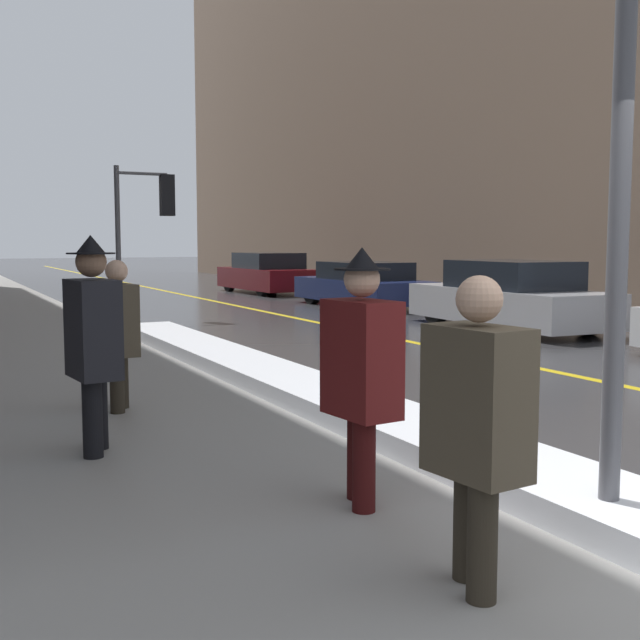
# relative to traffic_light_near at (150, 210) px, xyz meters

# --- Properties ---
(sidewalk_slab) EXTENTS (4.00, 80.00, 0.01)m
(sidewalk_slab) POSITION_rel_traffic_light_near_xyz_m (-3.07, -0.33, -2.37)
(sidewalk_slab) COLOR gray
(sidewalk_slab) RESTS_ON ground
(road_centre_stripe) EXTENTS (0.16, 80.00, 0.00)m
(road_centre_stripe) POSITION_rel_traffic_light_near_xyz_m (2.93, -0.33, -2.38)
(road_centre_stripe) COLOR gold
(road_centre_stripe) RESTS_ON ground
(snow_bank_curb) EXTENTS (0.89, 13.71, 0.21)m
(snow_bank_curb) POSITION_rel_traffic_light_near_xyz_m (-0.81, -9.53, -2.28)
(snow_bank_curb) COLOR white
(snow_bank_curb) RESTS_ON ground
(traffic_light_near) EXTENTS (1.31, 0.32, 3.31)m
(traffic_light_near) POSITION_rel_traffic_light_near_xyz_m (0.00, 0.00, 0.00)
(traffic_light_near) COLOR #515156
(traffic_light_near) RESTS_ON ground
(pedestrian_trailing) EXTENTS (0.35, 0.53, 1.56)m
(pedestrian_trailing) POSITION_rel_traffic_light_near_xyz_m (-2.12, -14.33, -1.51)
(pedestrian_trailing) COLOR #2A241B
(pedestrian_trailing) RESTS_ON ground
(pedestrian_nearside) EXTENTS (0.36, 0.55, 1.68)m
(pedestrian_nearside) POSITION_rel_traffic_light_near_xyz_m (-1.99, -12.97, -1.46)
(pedestrian_nearside) COLOR #340C0C
(pedestrian_nearside) RESTS_ON ground
(pedestrian_in_fedora) EXTENTS (0.38, 0.57, 1.77)m
(pedestrian_in_fedora) POSITION_rel_traffic_light_near_xyz_m (-3.28, -10.91, -1.41)
(pedestrian_in_fedora) COLOR black
(pedestrian_in_fedora) RESTS_ON ground
(pedestrian_with_shoulder_bag) EXTENTS (0.34, 0.72, 1.53)m
(pedestrian_with_shoulder_bag) POSITION_rel_traffic_light_near_xyz_m (-2.76, -9.34, -1.53)
(pedestrian_with_shoulder_bag) COLOR #2A241B
(pedestrian_with_shoulder_bag) RESTS_ON ground
(parked_car_silver) EXTENTS (1.90, 4.66, 1.34)m
(parked_car_silver) POSITION_rel_traffic_light_near_xyz_m (5.70, -5.12, -1.76)
(parked_car_silver) COLOR #B2B2B7
(parked_car_silver) RESTS_ON ground
(parked_car_navy) EXTENTS (1.92, 4.46, 1.17)m
(parked_car_navy) POSITION_rel_traffic_light_near_xyz_m (5.81, 0.85, -1.82)
(parked_car_navy) COLOR navy
(parked_car_navy) RESTS_ON ground
(parked_car_maroon) EXTENTS (1.96, 4.42, 1.32)m
(parked_car_maroon) POSITION_rel_traffic_light_near_xyz_m (5.67, 7.00, -1.75)
(parked_car_maroon) COLOR #600F14
(parked_car_maroon) RESTS_ON ground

